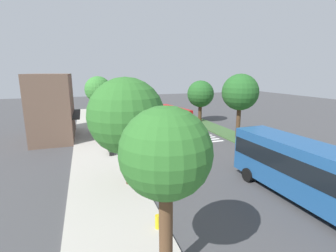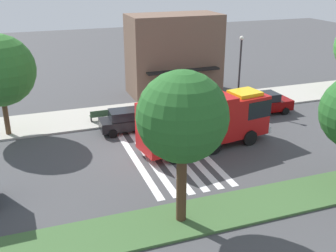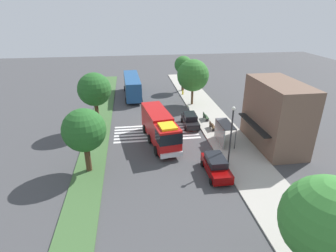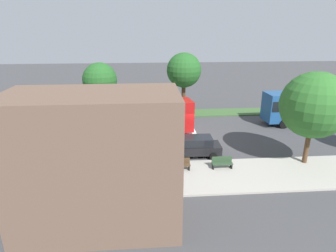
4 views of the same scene
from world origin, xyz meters
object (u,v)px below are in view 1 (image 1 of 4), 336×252
at_px(street_lamp, 107,101).
at_px(bench_near_shelter, 108,140).
at_px(fire_truck, 163,118).
at_px(transit_bus, 311,171).
at_px(bench_west_of_shelter, 112,149).
at_px(fire_hydrant, 158,222).
at_px(median_tree_far_west, 240,92).
at_px(parked_car_mid, 119,119).
at_px(sidewalk_tree_far_west, 166,155).
at_px(sidewalk_tree_east, 98,90).
at_px(sidewalk_tree_west, 126,116).
at_px(parked_car_west, 135,139).
at_px(bus_stop_shelter, 105,121).
at_px(median_tree_west, 201,94).

bearing_deg(street_lamp, bench_near_shelter, 174.56).
relative_size(fire_truck, transit_bus, 0.88).
bearing_deg(street_lamp, bench_west_of_shelter, 176.06).
height_order(bench_near_shelter, fire_hydrant, bench_near_shelter).
bearing_deg(median_tree_far_west, parked_car_mid, 44.87).
xyz_separation_m(sidewalk_tree_far_west, sidewalk_tree_east, (40.56, 0.00, -0.41)).
relative_size(fire_truck, parked_car_mid, 2.07).
relative_size(parked_car_mid, sidewalk_tree_west, 0.65).
distance_m(sidewalk_tree_far_west, median_tree_far_west, 21.89).
distance_m(fire_truck, bench_near_shelter, 7.92).
relative_size(sidewalk_tree_west, fire_hydrant, 10.55).
height_order(bench_west_of_shelter, median_tree_far_west, median_tree_far_west).
distance_m(parked_car_west, sidewalk_tree_east, 24.04).
bearing_deg(parked_car_mid, sidewalk_tree_far_west, 175.38).
bearing_deg(sidewalk_tree_east, bus_stop_shelter, 178.65).
distance_m(transit_bus, bench_near_shelter, 19.27).
xyz_separation_m(bus_stop_shelter, street_lamp, (4.71, -0.82, 1.94)).
height_order(fire_truck, median_tree_west, median_tree_west).
distance_m(transit_bus, sidewalk_tree_east, 39.59).
relative_size(bus_stop_shelter, median_tree_west, 0.54).
bearing_deg(parked_car_mid, sidewalk_tree_east, 10.31).
bearing_deg(median_tree_far_west, transit_bus, 161.19).
xyz_separation_m(transit_bus, bench_near_shelter, (16.31, 10.15, -1.57)).
distance_m(parked_car_mid, street_lamp, 3.72).
distance_m(bench_west_of_shelter, sidewalk_tree_far_west, 15.85).
bearing_deg(bench_west_of_shelter, fire_truck, -49.55).
xyz_separation_m(fire_truck, fire_hydrant, (-18.63, 6.31, -1.57)).
relative_size(transit_bus, bench_west_of_shelter, 6.97).
xyz_separation_m(bench_near_shelter, median_tree_far_west, (-2.19, -14.96, 4.91)).
relative_size(parked_car_mid, bench_near_shelter, 2.98).
bearing_deg(fire_truck, bus_stop_shelter, 72.21).
distance_m(parked_car_mid, bench_near_shelter, 10.53).
bearing_deg(transit_bus, median_tree_west, 166.63).
bearing_deg(median_tree_far_west, sidewalk_tree_west, 119.16).
height_order(parked_car_mid, transit_bus, transit_bus).
height_order(fire_truck, fire_hydrant, fire_truck).
xyz_separation_m(sidewalk_tree_east, median_tree_west, (-14.04, -14.53, -0.11)).
height_order(parked_car_west, transit_bus, transit_bus).
xyz_separation_m(fire_truck, median_tree_far_west, (-5.04, -7.71, 3.44)).
bearing_deg(median_tree_west, sidewalk_tree_east, 45.98).
bearing_deg(parked_car_mid, transit_bus, -164.40).
relative_size(bench_near_shelter, fire_hydrant, 2.29).
xyz_separation_m(street_lamp, median_tree_far_west, (-10.91, -14.13, 1.68)).
xyz_separation_m(bench_near_shelter, fire_hydrant, (-15.78, -0.93, -0.10)).
height_order(transit_bus, sidewalk_tree_east, sidewalk_tree_east).
bearing_deg(sidewalk_tree_far_west, parked_car_west, -7.41).
bearing_deg(bus_stop_shelter, bench_near_shelter, 179.90).
relative_size(fire_truck, median_tree_west, 1.53).
relative_size(parked_car_west, median_tree_far_west, 0.60).
bearing_deg(sidewalk_tree_west, median_tree_west, -38.50).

